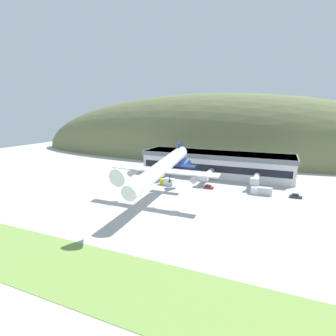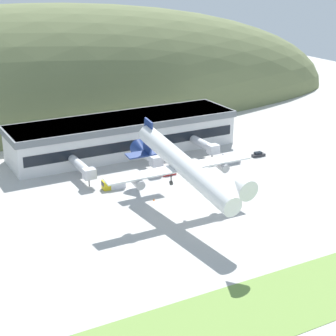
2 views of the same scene
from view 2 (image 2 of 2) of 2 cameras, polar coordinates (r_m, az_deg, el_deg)
name	(u,v)px [view 2 (image 2 of 2)]	position (r m, az deg, el deg)	size (l,w,h in m)	color
ground_plane	(190,209)	(143.98, 2.21, -4.16)	(388.69, 388.69, 0.00)	#B7B5AF
grass_strip_foreground	(307,293)	(112.81, 13.93, -12.23)	(349.82, 18.23, 0.08)	#759947
hill_backdrop	(27,119)	(232.79, -14.12, 4.85)	(301.93, 73.33, 89.36)	#667047
terminal_building	(124,133)	(184.84, -4.54, 3.58)	(75.61, 20.03, 11.62)	silver
jetway_0	(82,168)	(162.33, -8.69, 0.03)	(3.38, 15.65, 5.43)	silver
jetway_1	(148,156)	(170.24, -2.02, 1.23)	(3.38, 15.21, 5.43)	silver
jetway_2	(205,145)	(180.61, 3.82, 2.33)	(3.38, 13.72, 5.43)	silver
cargo_airplane	(183,165)	(135.88, 1.49, 0.27)	(39.51, 53.01, 12.95)	white
service_car_0	(169,173)	(165.98, 0.07, -0.50)	(4.17, 1.90, 1.56)	#B21E1E
service_car_1	(258,155)	(184.09, 9.16, 1.36)	(4.51, 1.93, 1.55)	#333338
fuel_truck	(228,159)	(176.39, 6.16, 0.93)	(7.92, 2.60, 2.96)	silver
box_truck	(114,183)	(156.85, -5.52, -1.54)	(6.53, 2.82, 3.10)	gold
traffic_cone_0	(154,199)	(148.65, -1.44, -3.22)	(0.52, 0.52, 0.58)	orange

